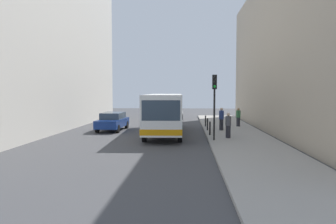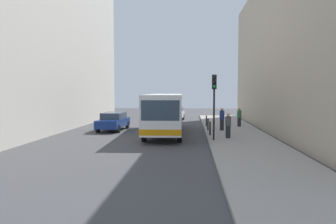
# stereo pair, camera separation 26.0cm
# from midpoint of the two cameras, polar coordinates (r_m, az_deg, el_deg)

# --- Properties ---
(ground_plane) EXTENTS (80.00, 80.00, 0.00)m
(ground_plane) POSITION_cam_midpoint_polar(r_m,az_deg,el_deg) (21.31, -1.21, -4.94)
(ground_plane) COLOR #424244
(sidewalk) EXTENTS (4.40, 40.00, 0.15)m
(sidewalk) POSITION_cam_midpoint_polar(r_m,az_deg,el_deg) (21.47, 13.34, -4.78)
(sidewalk) COLOR #9E9991
(sidewalk) RESTS_ON ground
(building_left) EXTENTS (7.00, 32.00, 17.49)m
(building_left) POSITION_cam_midpoint_polar(r_m,az_deg,el_deg) (28.94, -24.48, 14.41)
(building_left) COLOR #BCB7AD
(building_left) RESTS_ON ground
(building_right) EXTENTS (7.00, 32.00, 12.84)m
(building_right) POSITION_cam_midpoint_polar(r_m,az_deg,el_deg) (26.90, 25.31, 10.21)
(building_right) COLOR #B2A38C
(building_right) RESTS_ON ground
(bus) EXTENTS (2.91, 11.10, 3.00)m
(bus) POSITION_cam_midpoint_polar(r_m,az_deg,el_deg) (24.03, -0.26, 0.17)
(bus) COLOR white
(bus) RESTS_ON ground
(car_beside_bus) EXTENTS (1.99, 4.46, 1.48)m
(car_beside_bus) POSITION_cam_midpoint_polar(r_m,az_deg,el_deg) (26.53, -9.53, -1.59)
(car_beside_bus) COLOR navy
(car_beside_bus) RESTS_ON ground
(car_behind_bus) EXTENTS (2.08, 4.50, 1.48)m
(car_behind_bus) POSITION_cam_midpoint_polar(r_m,az_deg,el_deg) (34.90, 1.44, -0.29)
(car_behind_bus) COLOR silver
(car_behind_bus) RESTS_ON ground
(traffic_light) EXTENTS (0.28, 0.33, 4.10)m
(traffic_light) POSITION_cam_midpoint_polar(r_m,az_deg,el_deg) (19.95, 8.69, 3.09)
(traffic_light) COLOR black
(traffic_light) RESTS_ON sidewalk
(bollard_near) EXTENTS (0.11, 0.11, 0.95)m
(bollard_near) POSITION_cam_midpoint_polar(r_m,az_deg,el_deg) (22.43, 7.92, -2.94)
(bollard_near) COLOR black
(bollard_near) RESTS_ON sidewalk
(bollard_mid) EXTENTS (0.11, 0.11, 0.95)m
(bollard_mid) POSITION_cam_midpoint_polar(r_m,az_deg,el_deg) (25.21, 7.52, -2.21)
(bollard_mid) COLOR black
(bollard_mid) RESTS_ON sidewalk
(bollard_far) EXTENTS (0.11, 0.11, 0.95)m
(bollard_far) POSITION_cam_midpoint_polar(r_m,az_deg,el_deg) (28.00, 7.20, -1.62)
(bollard_far) COLOR black
(bollard_far) RESTS_ON sidewalk
(pedestrian_near_signal) EXTENTS (0.38, 0.38, 1.66)m
(pedestrian_near_signal) POSITION_cam_midpoint_polar(r_m,az_deg,el_deg) (21.16, 11.14, -2.40)
(pedestrian_near_signal) COLOR #26262D
(pedestrian_near_signal) RESTS_ON sidewalk
(pedestrian_mid_sidewalk) EXTENTS (0.38, 0.38, 1.79)m
(pedestrian_mid_sidewalk) POSITION_cam_midpoint_polar(r_m,az_deg,el_deg) (25.33, 10.00, -1.24)
(pedestrian_mid_sidewalk) COLOR #26262D
(pedestrian_mid_sidewalk) RESTS_ON sidewalk
(pedestrian_far_sidewalk) EXTENTS (0.38, 0.38, 1.61)m
(pedestrian_far_sidewalk) POSITION_cam_midpoint_polar(r_m,az_deg,el_deg) (28.47, 12.99, -0.94)
(pedestrian_far_sidewalk) COLOR #26262D
(pedestrian_far_sidewalk) RESTS_ON sidewalk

